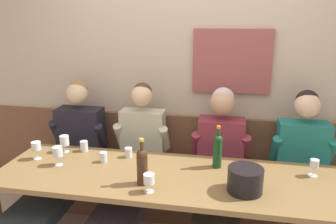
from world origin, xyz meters
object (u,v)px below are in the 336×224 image
(dining_table, at_px, (171,184))
(wine_bottle_clear_water, at_px, (142,165))
(person_left_seat, at_px, (308,182))
(water_tumbler_right, at_px, (84,146))
(person_right_seat, at_px, (66,162))
(wine_glass_right_end, at_px, (58,152))
(ice_bucket, at_px, (245,180))
(wine_glass_mid_left, at_px, (64,141))
(wine_bottle_amber_mid, at_px, (218,150))
(wall_bench, at_px, (183,186))
(wine_glass_center_front, at_px, (36,147))
(wine_glass_mid_right, at_px, (314,165))
(water_tumbler_left, at_px, (128,153))
(wine_glass_left_end, at_px, (149,179))
(person_center_right_seat, at_px, (133,169))
(person_center_left_seat, at_px, (219,173))
(water_tumbler_center, at_px, (104,157))

(dining_table, relative_size, wine_bottle_clear_water, 7.81)
(person_left_seat, bearing_deg, water_tumbler_right, -179.34)
(person_right_seat, relative_size, wine_bottle_clear_water, 3.83)
(person_left_seat, distance_m, wine_glass_right_end, 1.96)
(ice_bucket, relative_size, wine_glass_mid_left, 1.60)
(wine_bottle_amber_mid, xyz_separation_m, wine_bottle_clear_water, (-0.50, -0.35, -0.00))
(dining_table, relative_size, water_tumbler_right, 29.09)
(wine_glass_right_end, bearing_deg, wall_bench, 36.44)
(wine_bottle_clear_water, bearing_deg, wine_glass_center_front, 166.10)
(wine_glass_mid_right, xyz_separation_m, water_tumbler_left, (-1.42, 0.07, -0.05))
(person_left_seat, height_order, wine_glass_left_end, person_left_seat)
(water_tumbler_left, bearing_deg, wine_glass_center_front, -166.69)
(person_center_right_seat, xyz_separation_m, water_tumbler_left, (-0.02, -0.05, 0.17))
(person_left_seat, xyz_separation_m, water_tumbler_right, (-1.84, -0.02, 0.17))
(dining_table, height_order, water_tumbler_right, water_tumbler_right)
(wine_glass_center_front, bearing_deg, wine_glass_left_end, -18.19)
(person_right_seat, height_order, person_left_seat, person_right_seat)
(person_center_left_seat, relative_size, person_left_seat, 1.00)
(person_right_seat, height_order, ice_bucket, person_right_seat)
(wall_bench, relative_size, person_center_left_seat, 2.29)
(wine_glass_left_end, bearing_deg, dining_table, 68.20)
(person_center_left_seat, height_order, wine_bottle_clear_water, person_center_left_seat)
(person_right_seat, bearing_deg, wine_glass_mid_left, -58.21)
(ice_bucket, relative_size, wine_glass_center_front, 1.59)
(wine_glass_mid_right, bearing_deg, wall_bench, 154.37)
(person_center_right_seat, xyz_separation_m, wine_bottle_amber_mid, (0.71, -0.10, 0.28))
(wine_bottle_clear_water, bearing_deg, ice_bucket, 1.95)
(dining_table, xyz_separation_m, person_center_right_seat, (-0.38, 0.30, -0.06))
(wall_bench, relative_size, water_tumbler_center, 35.56)
(wine_glass_left_end, height_order, water_tumbler_center, wine_glass_left_end)
(person_left_seat, relative_size, wine_glass_right_end, 8.40)
(wine_bottle_clear_water, relative_size, wine_glass_right_end, 2.20)
(wine_glass_center_front, distance_m, water_tumbler_center, 0.56)
(wine_glass_right_end, height_order, water_tumbler_center, wine_glass_right_end)
(person_center_left_seat, xyz_separation_m, water_tumbler_right, (-1.15, -0.03, 0.16))
(person_center_right_seat, xyz_separation_m, wine_glass_mid_left, (-0.58, -0.05, 0.23))
(dining_table, bearing_deg, person_center_right_seat, 141.92)
(wine_glass_center_front, bearing_deg, wine_glass_mid_left, 48.66)
(ice_bucket, xyz_separation_m, wine_glass_left_end, (-0.62, -0.12, 0.01))
(person_center_right_seat, relative_size, wine_glass_mid_right, 10.06)
(wall_bench, xyz_separation_m, wine_glass_center_front, (-1.12, -0.59, 0.57))
(person_center_right_seat, bearing_deg, person_right_seat, 178.48)
(water_tumbler_right, height_order, water_tumbler_left, water_tumbler_right)
(dining_table, distance_m, wine_glass_left_end, 0.32)
(person_center_left_seat, xyz_separation_m, wine_bottle_clear_water, (-0.51, -0.49, 0.26))
(wine_glass_mid_right, distance_m, wine_glass_right_end, 1.92)
(wine_glass_mid_left, xyz_separation_m, water_tumbler_right, (0.15, 0.05, -0.05))
(dining_table, distance_m, wine_glass_mid_right, 1.04)
(person_center_right_seat, distance_m, water_tumbler_left, 0.18)
(wine_bottle_amber_mid, height_order, wine_glass_left_end, wine_bottle_amber_mid)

